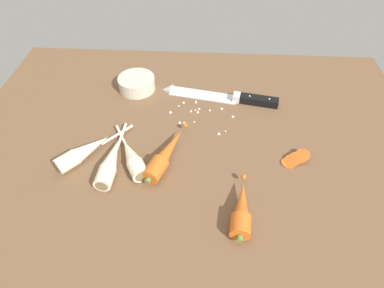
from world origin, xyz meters
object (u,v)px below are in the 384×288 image
at_px(parsnip_mid_left, 132,158).
at_px(carrot_slice_stack, 296,159).
at_px(parsnip_front, 110,162).
at_px(parsnip_mid_right, 84,152).
at_px(chefs_knife, 217,96).
at_px(whole_carrot_second, 242,210).
at_px(prep_bowl, 137,83).
at_px(whole_carrot, 165,155).

height_order(parsnip_mid_left, carrot_slice_stack, parsnip_mid_left).
bearing_deg(carrot_slice_stack, parsnip_front, -174.00).
relative_size(parsnip_mid_left, parsnip_mid_right, 1.01).
xyz_separation_m(chefs_knife, carrot_slice_stack, (0.19, -0.24, 0.00)).
height_order(chefs_knife, parsnip_front, parsnip_front).
relative_size(whole_carrot_second, parsnip_mid_left, 0.91).
xyz_separation_m(whole_carrot_second, parsnip_mid_right, (-0.37, 0.14, -0.00)).
bearing_deg(carrot_slice_stack, chefs_knife, 128.17).
bearing_deg(chefs_knife, carrot_slice_stack, -51.83).
relative_size(carrot_slice_stack, prep_bowl, 0.63).
xyz_separation_m(chefs_knife, parsnip_front, (-0.25, -0.29, 0.01)).
relative_size(chefs_knife, prep_bowl, 3.16).
relative_size(whole_carrot, parsnip_mid_right, 1.13).
bearing_deg(parsnip_mid_right, whole_carrot, -0.18).
height_order(chefs_knife, parsnip_mid_right, parsnip_mid_right).
distance_m(parsnip_mid_right, prep_bowl, 0.30).
bearing_deg(parsnip_mid_left, carrot_slice_stack, 4.44).
xyz_separation_m(whole_carrot, prep_bowl, (-0.12, 0.29, 0.00)).
xyz_separation_m(whole_carrot, parsnip_front, (-0.12, -0.03, -0.00)).
relative_size(parsnip_mid_left, carrot_slice_stack, 2.59).
distance_m(whole_carrot_second, parsnip_mid_right, 0.40).
bearing_deg(parsnip_mid_left, parsnip_front, -161.95).
distance_m(parsnip_mid_left, parsnip_mid_right, 0.12).
xyz_separation_m(whole_carrot, whole_carrot_second, (0.18, -0.14, -0.00)).
xyz_separation_m(parsnip_front, parsnip_mid_left, (0.05, 0.02, 0.00)).
relative_size(parsnip_mid_left, prep_bowl, 1.64).
height_order(chefs_knife, prep_bowl, prep_bowl).
bearing_deg(chefs_knife, whole_carrot_second, -82.73).
bearing_deg(prep_bowl, parsnip_mid_right, -105.10).
bearing_deg(prep_bowl, chefs_knife, -6.91).
relative_size(chefs_knife, parsnip_front, 1.57).
bearing_deg(whole_carrot_second, whole_carrot, 140.58).
bearing_deg(parsnip_mid_left, whole_carrot, 9.13).
bearing_deg(whole_carrot, carrot_slice_stack, 3.29).
relative_size(whole_carrot, carrot_slice_stack, 2.87).
xyz_separation_m(chefs_knife, whole_carrot_second, (0.05, -0.40, 0.01)).
height_order(whole_carrot_second, carrot_slice_stack, whole_carrot_second).
bearing_deg(parsnip_mid_right, parsnip_front, -21.62).
bearing_deg(whole_carrot, parsnip_mid_left, -170.87).
bearing_deg(parsnip_mid_left, parsnip_mid_right, 173.92).
height_order(parsnip_front, carrot_slice_stack, parsnip_front).
relative_size(whole_carrot, parsnip_mid_left, 1.11).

